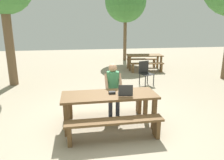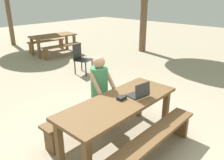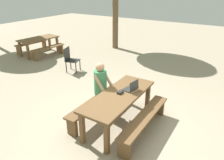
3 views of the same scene
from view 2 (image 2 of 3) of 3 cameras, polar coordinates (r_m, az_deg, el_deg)
ground_plane at (r=3.91m, az=1.76°, el=-15.37°), size 30.00×30.00×0.00m
picnic_table_front at (r=3.56m, az=1.88°, el=-6.82°), size 2.09×0.79×0.77m
bench_near at (r=3.42m, az=10.17°, el=-14.78°), size 1.95×0.30×0.45m
bench_far at (r=4.10m, az=-4.96°, el=-7.91°), size 1.95×0.30×0.45m
laptop at (r=3.65m, az=6.81°, el=-3.27°), size 0.34×0.30×0.25m
small_pouch at (r=3.55m, az=2.41°, el=-4.49°), size 0.15×0.10×0.05m
person_seated at (r=4.01m, az=-2.86°, el=-1.73°), size 0.41×0.41×1.33m
plastic_chair at (r=7.00m, az=-7.79°, el=5.49°), size 0.55×0.55×0.89m
picnic_table_mid at (r=9.52m, az=-14.48°, el=10.16°), size 1.82×0.96×0.75m
bench_mid_south at (r=9.03m, az=-12.35°, el=7.79°), size 1.60×0.45×0.45m
bench_mid_north at (r=10.15m, az=-16.07°, el=8.88°), size 1.60×0.45×0.45m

